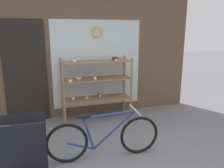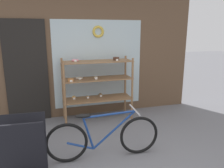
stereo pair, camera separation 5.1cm
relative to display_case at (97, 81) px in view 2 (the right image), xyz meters
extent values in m
cube|color=brown|center=(-0.08, 0.38, 0.83)|extent=(4.85, 0.08, 3.33)
cube|color=silver|center=(0.12, 0.33, 0.31)|extent=(1.98, 0.02, 1.90)
cube|color=black|center=(-1.39, 0.32, 0.21)|extent=(0.84, 0.03, 2.10)
torus|color=gold|center=(0.12, 0.31, 1.01)|extent=(0.26, 0.06, 0.26)
cylinder|color=#8E6642|center=(-0.69, -0.22, -0.17)|extent=(0.04, 0.04, 1.33)
cylinder|color=#8E6642|center=(0.72, -0.22, -0.17)|extent=(0.04, 0.04, 1.33)
cylinder|color=#8E6642|center=(-0.69, 0.21, -0.17)|extent=(0.04, 0.04, 1.33)
cylinder|color=#8E6642|center=(0.72, 0.21, -0.17)|extent=(0.04, 0.04, 1.33)
cube|color=#8E6642|center=(0.02, 0.00, -0.38)|extent=(1.45, 0.48, 0.02)
cube|color=#8E6642|center=(0.02, 0.00, 0.05)|extent=(1.45, 0.48, 0.02)
cube|color=#8E6642|center=(0.02, 0.00, 0.42)|extent=(1.45, 0.48, 0.02)
ellipsoid|color=brown|center=(0.11, 0.13, -0.34)|extent=(0.09, 0.08, 0.06)
cube|color=white|center=(0.11, 0.08, -0.36)|extent=(0.05, 0.00, 0.04)
torus|color=pink|center=(-0.43, 0.08, 0.45)|extent=(0.14, 0.14, 0.04)
cube|color=white|center=(-0.43, 0.00, 0.45)|extent=(0.05, 0.00, 0.04)
torus|color=beige|center=(-0.35, 0.07, 0.08)|extent=(0.15, 0.15, 0.03)
cube|color=white|center=(-0.35, -0.01, 0.08)|extent=(0.05, 0.00, 0.04)
ellipsoid|color=#AD7F4C|center=(-0.19, 0.09, -0.35)|extent=(0.07, 0.06, 0.05)
cube|color=white|center=(-0.19, 0.04, -0.36)|extent=(0.05, 0.00, 0.04)
cylinder|color=#422619|center=(0.42, -0.02, 0.46)|extent=(0.13, 0.13, 0.07)
cube|color=white|center=(0.42, -0.09, 0.45)|extent=(0.05, 0.00, 0.04)
ellipsoid|color=beige|center=(-0.03, -0.05, 0.09)|extent=(0.07, 0.06, 0.05)
cube|color=white|center=(-0.03, -0.09, 0.08)|extent=(0.05, 0.00, 0.04)
ellipsoid|color=tan|center=(-0.48, 0.11, -0.34)|extent=(0.09, 0.08, 0.06)
cube|color=white|center=(-0.48, 0.06, -0.36)|extent=(0.05, 0.00, 0.04)
cylinder|color=#C67F42|center=(-0.55, -0.12, 0.09)|extent=(0.11, 0.11, 0.05)
cube|color=white|center=(-0.55, -0.18, 0.08)|extent=(0.05, 0.00, 0.04)
torus|color=black|center=(-0.78, -1.48, -0.53)|extent=(0.61, 0.08, 0.61)
torus|color=black|center=(0.31, -1.55, -0.53)|extent=(0.61, 0.08, 0.61)
cylinder|color=navy|center=(-0.08, -1.52, -0.40)|extent=(0.65, 0.08, 0.56)
cylinder|color=navy|center=(-0.15, -1.52, -0.15)|extent=(0.77, 0.08, 0.07)
cylinder|color=navy|center=(-0.46, -1.50, -0.42)|extent=(0.17, 0.04, 0.51)
cylinder|color=navy|center=(-0.59, -1.49, -0.60)|extent=(0.39, 0.06, 0.17)
ellipsoid|color=black|center=(-0.53, -1.49, -0.14)|extent=(0.23, 0.10, 0.06)
cylinder|color=#B2B2B7|center=(0.23, -1.54, -0.11)|extent=(0.05, 0.46, 0.02)
cube|color=black|center=(-1.35, -1.69, -0.43)|extent=(0.60, 0.23, 0.79)
cube|color=black|center=(-1.34, -1.51, -0.43)|extent=(0.60, 0.23, 0.79)
camera|label=1|loc=(-1.01, -4.36, 1.03)|focal=35.00mm
camera|label=2|loc=(-0.96, -4.38, 1.03)|focal=35.00mm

